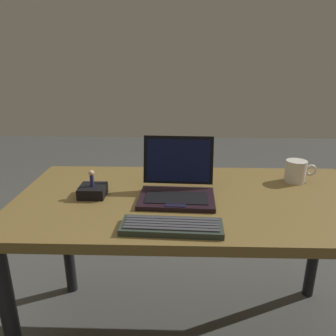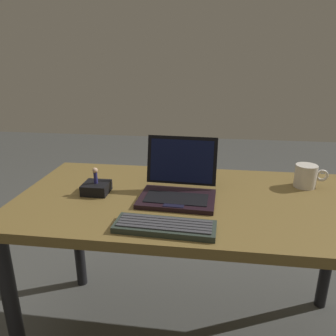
{
  "view_description": "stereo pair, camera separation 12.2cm",
  "coord_description": "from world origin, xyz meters",
  "px_view_note": "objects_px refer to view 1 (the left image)",
  "views": [
    {
      "loc": [
        -0.07,
        -1.21,
        1.26
      ],
      "look_at": [
        -0.11,
        -0.06,
        0.86
      ],
      "focal_mm": 34.68,
      "sensor_mm": 36.0,
      "label": 1
    },
    {
      "loc": [
        0.05,
        -1.2,
        1.26
      ],
      "look_at": [
        -0.11,
        -0.06,
        0.86
      ],
      "focal_mm": 34.68,
      "sensor_mm": 36.0,
      "label": 2
    }
  ],
  "objects_px": {
    "figurine_stand": "(93,191)",
    "figurine": "(92,177)",
    "coffee_mug": "(296,171)",
    "laptop_front": "(177,186)",
    "external_keyboard": "(172,226)"
  },
  "relations": [
    {
      "from": "coffee_mug",
      "to": "external_keyboard",
      "type": "bearing_deg",
      "value": -140.82
    },
    {
      "from": "figurine_stand",
      "to": "coffee_mug",
      "type": "bearing_deg",
      "value": 12.05
    },
    {
      "from": "external_keyboard",
      "to": "coffee_mug",
      "type": "relative_size",
      "value": 2.42
    },
    {
      "from": "figurine_stand",
      "to": "coffee_mug",
      "type": "relative_size",
      "value": 0.75
    },
    {
      "from": "figurine_stand",
      "to": "figurine",
      "type": "distance_m",
      "value": 0.06
    },
    {
      "from": "external_keyboard",
      "to": "figurine_stand",
      "type": "relative_size",
      "value": 3.23
    },
    {
      "from": "laptop_front",
      "to": "external_keyboard",
      "type": "bearing_deg",
      "value": -93.67
    },
    {
      "from": "laptop_front",
      "to": "external_keyboard",
      "type": "relative_size",
      "value": 0.9
    },
    {
      "from": "figurine",
      "to": "coffee_mug",
      "type": "bearing_deg",
      "value": 12.05
    },
    {
      "from": "laptop_front",
      "to": "coffee_mug",
      "type": "xyz_separation_m",
      "value": [
        0.53,
        0.19,
        0.0
      ]
    },
    {
      "from": "laptop_front",
      "to": "figurine_stand",
      "type": "height_order",
      "value": "laptop_front"
    },
    {
      "from": "laptop_front",
      "to": "figurine",
      "type": "relative_size",
      "value": 4.52
    },
    {
      "from": "external_keyboard",
      "to": "figurine_stand",
      "type": "height_order",
      "value": "figurine_stand"
    },
    {
      "from": "figurine",
      "to": "coffee_mug",
      "type": "xyz_separation_m",
      "value": [
        0.88,
        0.19,
        -0.03
      ]
    },
    {
      "from": "figurine_stand",
      "to": "external_keyboard",
      "type": "bearing_deg",
      "value": -38.94
    }
  ]
}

